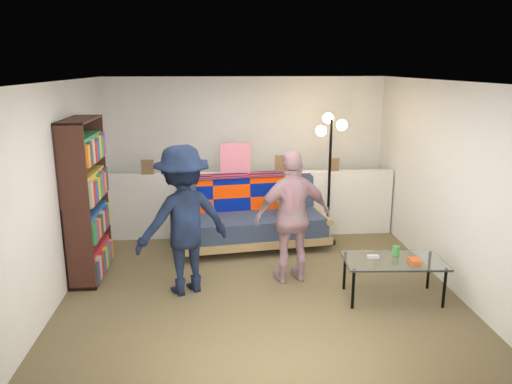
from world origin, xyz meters
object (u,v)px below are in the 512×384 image
bookshelf (86,205)px  floor_lamp (330,153)px  futon_sofa (254,218)px  coffee_table (394,262)px  person_left (183,220)px  person_right (293,217)px

bookshelf → floor_lamp: 3.38m
futon_sofa → coffee_table: (1.43, -1.84, 0.02)m
bookshelf → person_left: 1.33m
futon_sofa → bookshelf: 2.37m
bookshelf → coffee_table: bookshelf is taller
futon_sofa → person_right: (0.37, -1.26, 0.40)m
futon_sofa → coffee_table: bearing=-52.2°
person_left → person_right: 1.30m
floor_lamp → person_left: size_ratio=1.11×
person_left → bookshelf: bearing=-50.9°
coffee_table → person_left: person_left is taller
coffee_table → person_left: bearing=170.7°
person_left → person_right: person_left is taller
floor_lamp → person_right: (-0.72, -1.29, -0.55)m
bookshelf → person_right: bearing=-8.3°
bookshelf → person_left: bearing=-24.7°
futon_sofa → coffee_table: size_ratio=1.92×
coffee_table → person_right: bearing=151.5°
bookshelf → coffee_table: (3.56, -0.94, -0.48)m
futon_sofa → person_left: (-0.92, -1.46, 0.45)m
person_right → coffee_table: bearing=139.1°
bookshelf → person_right: size_ratio=1.21×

